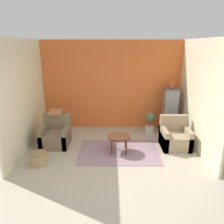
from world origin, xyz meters
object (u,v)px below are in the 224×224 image
(birdcage, at_px, (170,112))
(coffee_table, at_px, (119,138))
(parrot, at_px, (172,85))
(armchair_right, at_px, (175,138))
(wicker_basket, at_px, (39,158))
(armchair_left, at_px, (56,136))
(potted_plant, at_px, (150,122))

(birdcage, bearing_deg, coffee_table, -138.80)
(coffee_table, relative_size, parrot, 2.69)
(coffee_table, height_order, armchair_right, armchair_right)
(parrot, relative_size, wicker_basket, 0.56)
(parrot, xyz_separation_m, wicker_basket, (-3.48, -2.03, -1.32))
(coffee_table, bearing_deg, parrot, 41.24)
(armchair_right, distance_m, birdcage, 1.20)
(armchair_left, relative_size, wicker_basket, 2.12)
(coffee_table, distance_m, potted_plant, 1.65)
(coffee_table, xyz_separation_m, birdcage, (1.62, 1.42, 0.24))
(potted_plant, bearing_deg, birdcage, 10.17)
(birdcage, xyz_separation_m, parrot, (-0.00, 0.00, 0.83))
(parrot, relative_size, potted_plant, 0.33)
(armchair_left, distance_m, potted_plant, 2.85)
(armchair_left, height_order, birdcage, birdcage)
(birdcage, xyz_separation_m, potted_plant, (-0.62, -0.11, -0.28))
(coffee_table, xyz_separation_m, armchair_left, (-1.71, 0.40, -0.13))
(armchair_right, distance_m, potted_plant, 1.14)
(potted_plant, bearing_deg, coffee_table, -127.34)
(armchair_left, relative_size, armchair_right, 1.00)
(armchair_left, bearing_deg, birdcage, 16.97)
(coffee_table, xyz_separation_m, parrot, (1.62, 1.42, 1.07))
(armchair_right, relative_size, wicker_basket, 2.12)
(armchair_left, xyz_separation_m, birdcage, (3.33, 1.02, 0.37))
(coffee_table, bearing_deg, armchair_right, 10.91)
(birdcage, relative_size, potted_plant, 2.08)
(coffee_table, height_order, birdcage, birdcage)
(coffee_table, height_order, armchair_left, armchair_left)
(coffee_table, xyz_separation_m, armchair_right, (1.51, 0.29, -0.13))
(armchair_right, height_order, potted_plant, armchair_right)
(parrot, bearing_deg, wicker_basket, -149.69)
(coffee_table, height_order, parrot, parrot)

